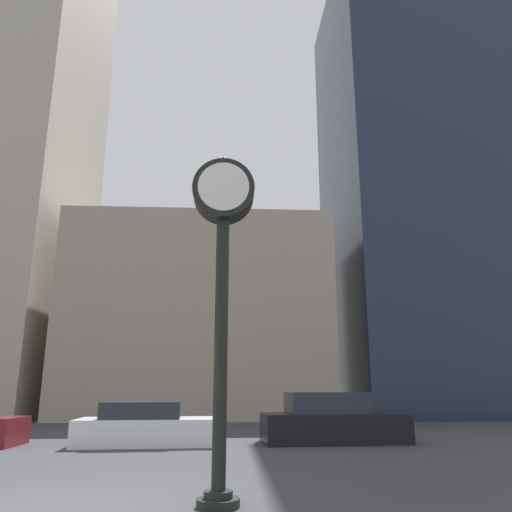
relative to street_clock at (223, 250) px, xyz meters
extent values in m
plane|color=#38383D|center=(-2.34, 0.03, -3.78)|extent=(200.00, 200.00, 0.00)
cube|color=gray|center=(-1.62, 24.03, 1.80)|extent=(14.80, 12.00, 11.15)
cube|color=#1E2838|center=(12.93, 24.03, 11.76)|extent=(11.09, 12.00, 31.07)
cylinder|color=black|center=(0.00, 0.00, -3.72)|extent=(0.62, 0.62, 0.12)
cylinder|color=black|center=(0.00, 0.00, -3.61)|extent=(0.41, 0.41, 0.10)
cylinder|color=black|center=(0.00, 0.00, -1.53)|extent=(0.21, 0.21, 4.05)
cylinder|color=black|center=(0.00, 0.00, 1.00)|extent=(1.01, 0.46, 1.01)
cylinder|color=white|center=(0.00, -0.24, 1.00)|extent=(0.83, 0.02, 0.83)
cylinder|color=white|center=(0.00, 0.24, 1.00)|extent=(0.83, 0.02, 0.83)
sphere|color=black|center=(0.00, 0.00, 1.57)|extent=(0.12, 0.12, 0.12)
cube|color=silver|center=(-2.24, 8.08, -3.40)|extent=(4.26, 2.17, 0.76)
cube|color=#232833|center=(-2.44, 8.06, -2.78)|extent=(2.38, 1.83, 0.48)
cube|color=black|center=(3.40, 8.30, -3.34)|extent=(4.49, 2.06, 0.87)
cube|color=#232833|center=(3.18, 8.28, -2.59)|extent=(2.50, 1.73, 0.63)
camera|label=1|loc=(0.12, -7.73, -2.14)|focal=35.00mm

